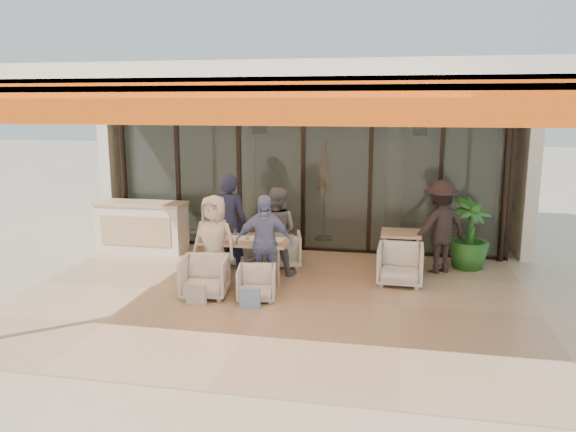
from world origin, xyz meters
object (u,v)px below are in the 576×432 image
host_counter (142,226)px  potted_palm (469,234)px  dining_table (246,242)px  diner_grey (276,231)px  side_chair (400,263)px  side_table (401,238)px  standing_woman (440,227)px  chair_far_left (239,247)px  chair_near_left (205,275)px  chair_near_right (257,282)px  diner_periwinkle (264,243)px  diner_cream (214,242)px  diner_navy (230,223)px  chair_far_right (282,248)px

host_counter → potted_palm: bearing=-0.2°
dining_table → diner_grey: 0.62m
side_chair → potted_palm: potted_palm is taller
side_table → standing_woman: 0.71m
chair_far_left → chair_near_left: chair_near_left is taller
chair_near_left → potted_palm: bearing=21.1°
dining_table → chair_far_left: (-0.41, 0.94, -0.35)m
chair_near_right → diner_periwinkle: bearing=79.6°
host_counter → side_table: 5.24m
diner_grey → standing_woman: (2.85, 0.64, 0.06)m
chair_far_left → diner_periwinkle: diner_periwinkle is taller
diner_grey → side_chair: 2.22m
host_counter → diner_periwinkle: 3.61m
host_counter → diner_cream: bearing=-41.0°
chair_near_left → side_table: (3.02, 1.98, 0.28)m
diner_navy → standing_woman: 3.74m
diner_cream → standing_woman: size_ratio=0.91×
chair_far_right → chair_near_left: chair_near_left is taller
diner_navy → chair_near_left: bearing=100.0°
dining_table → diner_cream: size_ratio=0.97×
diner_periwinkle → dining_table: bearing=122.6°
diner_periwinkle → potted_palm: 3.89m
dining_table → diner_grey: diner_grey is taller
host_counter → dining_table: size_ratio=1.23×
diner_navy → host_counter: bearing=-14.8°
diner_cream → host_counter: bearing=145.8°
side_table → standing_woman: standing_woman is taller
dining_table → chair_near_right: 1.12m
chair_near_left → diner_grey: diner_grey is taller
diner_grey → potted_palm: (3.40, 0.99, -0.13)m
chair_far_left → standing_woman: standing_woman is taller
diner_grey → side_chair: (2.18, -0.17, -0.41)m
chair_far_right → potted_palm: 3.45m
chair_far_left → chair_near_left: bearing=103.9°
chair_near_right → diner_grey: (0.00, 1.40, 0.49)m
host_counter → chair_far_left: 2.28m
diner_grey → standing_woman: standing_woman is taller
diner_navy → standing_woman: size_ratio=1.06×
chair_near_right → side_table: bearing=31.9°
chair_far_left → side_table: bearing=-164.6°
diner_navy → diner_cream: 0.91m
host_counter → potted_palm: (6.45, -0.03, 0.13)m
dining_table → diner_cream: 0.62m
diner_navy → standing_woman: (3.69, 0.64, -0.05)m
chair_near_left → diner_periwinkle: bearing=22.4°
chair_near_right → side_chair: 2.50m
diner_grey → potted_palm: 3.54m
diner_grey → side_table: diner_grey is taller
side_chair → potted_palm: 1.71m
standing_woman → chair_far_right: bearing=-30.2°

